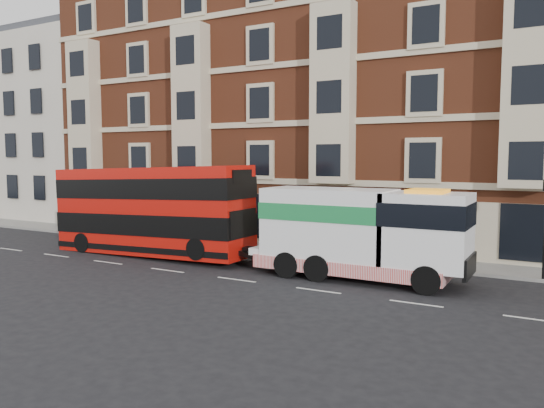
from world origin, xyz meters
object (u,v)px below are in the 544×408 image
at_px(double_decker_bus, 151,209).
at_px(box_van, 92,224).
at_px(tow_truck, 357,232).
at_px(pedestrian, 164,228).

xyz_separation_m(double_decker_bus, box_van, (-6.36, 1.51, -1.39)).
xyz_separation_m(tow_truck, box_van, (-18.43, 1.51, -0.93)).
relative_size(double_decker_bus, tow_truck, 1.25).
distance_m(double_decker_bus, box_van, 6.69).
relative_size(tow_truck, pedestrian, 5.95).
bearing_deg(box_van, double_decker_bus, -1.72).
distance_m(double_decker_bus, pedestrian, 4.48).
xyz_separation_m(double_decker_bus, pedestrian, (-2.17, 3.56, -1.63)).
height_order(double_decker_bus, pedestrian, double_decker_bus).
relative_size(double_decker_bus, box_van, 2.41).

